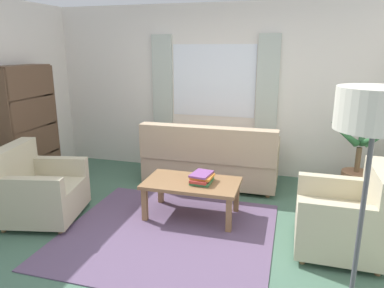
{
  "coord_description": "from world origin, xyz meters",
  "views": [
    {
      "loc": [
        1.2,
        -3.27,
        1.95
      ],
      "look_at": [
        0.08,
        0.7,
        0.83
      ],
      "focal_mm": 33.36,
      "sensor_mm": 36.0,
      "label": 1
    }
  ],
  "objects": [
    {
      "name": "armchair_right",
      "position": [
        1.79,
        0.17,
        0.35
      ],
      "size": [
        0.83,
        0.85,
        0.88
      ],
      "rotation": [
        0.0,
        0.0,
        -1.58
      ],
      "color": "#BCB293",
      "rests_on": "ground_plane"
    },
    {
      "name": "ground_plane",
      "position": [
        0.0,
        0.0,
        0.0
      ],
      "size": [
        6.24,
        6.24,
        0.0
      ],
      "primitive_type": "plane",
      "color": "#476B56"
    },
    {
      "name": "armchair_left",
      "position": [
        -1.56,
        -0.06,
        0.35
      ],
      "size": [
        0.98,
        0.99,
        0.88
      ],
      "rotation": [
        0.0,
        0.0,
        1.78
      ],
      "color": "#BCB293",
      "rests_on": "ground_plane"
    },
    {
      "name": "book_stack_on_table",
      "position": [
        0.26,
        0.49,
        0.49
      ],
      "size": [
        0.26,
        0.33,
        0.11
      ],
      "color": "#387F4C",
      "rests_on": "coffee_table"
    },
    {
      "name": "bookshelf",
      "position": [
        -2.34,
        0.87,
        0.87
      ],
      "size": [
        0.3,
        0.94,
        1.72
      ],
      "rotation": [
        0.0,
        0.0,
        -1.57
      ],
      "color": "brown",
      "rests_on": "ground_plane"
    },
    {
      "name": "coffee_table",
      "position": [
        0.14,
        0.48,
        0.38
      ],
      "size": [
        1.1,
        0.64,
        0.44
      ],
      "color": "olive",
      "rests_on": "ground_plane"
    },
    {
      "name": "area_rug",
      "position": [
        0.0,
        0.0,
        0.01
      ],
      "size": [
        2.23,
        2.05,
        0.01
      ],
      "primitive_type": "cube",
      "color": "#604C6B",
      "rests_on": "ground_plane"
    },
    {
      "name": "standing_lamp",
      "position": [
        1.65,
        -1.13,
        1.52
      ],
      "size": [
        0.44,
        0.44,
        1.74
      ],
      "color": "#4C4C51",
      "rests_on": "ground_plane"
    },
    {
      "name": "wall_back",
      "position": [
        0.0,
        2.26,
        1.3
      ],
      "size": [
        5.32,
        0.12,
        2.6
      ],
      "primitive_type": "cube",
      "color": "silver",
      "rests_on": "ground_plane"
    },
    {
      "name": "potted_plant",
      "position": [
        2.11,
        1.73,
        0.41
      ],
      "size": [
        1.02,
        0.94,
        1.1
      ],
      "color": "#9E6B4C",
      "rests_on": "ground_plane"
    },
    {
      "name": "window_with_curtains",
      "position": [
        0.0,
        2.18,
        1.45
      ],
      "size": [
        1.98,
        0.07,
        1.4
      ],
      "color": "white"
    },
    {
      "name": "couch",
      "position": [
        0.12,
        1.54,
        0.37
      ],
      "size": [
        1.9,
        0.82,
        0.92
      ],
      "rotation": [
        0.0,
        0.0,
        3.14
      ],
      "color": "tan",
      "rests_on": "ground_plane"
    }
  ]
}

